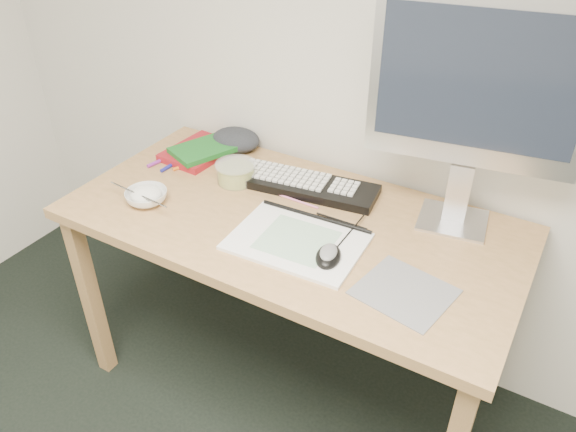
% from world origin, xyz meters
% --- Properties ---
extents(desk, '(1.40, 0.70, 0.75)m').
position_xyz_m(desk, '(-0.23, 1.43, 0.67)').
color(desk, tan).
rests_on(desk, ground).
extents(mousepad, '(0.26, 0.24, 0.00)m').
position_xyz_m(mousepad, '(0.19, 1.28, 0.75)').
color(mousepad, slate).
rests_on(mousepad, desk).
extents(sketchpad, '(0.39, 0.28, 0.01)m').
position_xyz_m(sketchpad, '(-0.15, 1.33, 0.76)').
color(sketchpad, white).
rests_on(sketchpad, desk).
extents(keyboard, '(0.50, 0.22, 0.03)m').
position_xyz_m(keyboard, '(-0.27, 1.60, 0.76)').
color(keyboard, black).
rests_on(keyboard, desk).
extents(monitor, '(0.58, 0.21, 0.67)m').
position_xyz_m(monitor, '(0.21, 1.66, 1.17)').
color(monitor, silver).
rests_on(monitor, desk).
extents(mouse, '(0.10, 0.12, 0.04)m').
position_xyz_m(mouse, '(-0.03, 1.30, 0.78)').
color(mouse, black).
rests_on(mouse, sketchpad).
extents(rice_bowl, '(0.14, 0.14, 0.04)m').
position_xyz_m(rice_bowl, '(-0.67, 1.27, 0.77)').
color(rice_bowl, white).
rests_on(rice_bowl, desk).
extents(chopsticks, '(0.24, 0.04, 0.02)m').
position_xyz_m(chopsticks, '(-0.67, 1.24, 0.79)').
color(chopsticks, silver).
rests_on(chopsticks, rice_bowl).
extents(fruit_tub, '(0.14, 0.14, 0.07)m').
position_xyz_m(fruit_tub, '(-0.50, 1.53, 0.78)').
color(fruit_tub, gold).
rests_on(fruit_tub, desk).
extents(book_red, '(0.20, 0.26, 0.02)m').
position_xyz_m(book_red, '(-0.73, 1.62, 0.76)').
color(book_red, maroon).
rests_on(book_red, desk).
extents(book_green, '(0.22, 0.25, 0.02)m').
position_xyz_m(book_green, '(-0.70, 1.60, 0.78)').
color(book_green, '#186220').
rests_on(book_green, book_red).
extents(cloth_lump, '(0.17, 0.14, 0.06)m').
position_xyz_m(cloth_lump, '(-0.64, 1.73, 0.78)').
color(cloth_lump, '#282930').
rests_on(cloth_lump, desk).
extents(pencil_pink, '(0.18, 0.01, 0.01)m').
position_xyz_m(pencil_pink, '(-0.27, 1.52, 0.75)').
color(pencil_pink, pink).
rests_on(pencil_pink, desk).
extents(pencil_tan, '(0.17, 0.11, 0.01)m').
position_xyz_m(pencil_tan, '(-0.16, 1.42, 0.75)').
color(pencil_tan, tan).
rests_on(pencil_tan, desk).
extents(pencil_black, '(0.17, 0.01, 0.01)m').
position_xyz_m(pencil_black, '(-0.08, 1.49, 0.75)').
color(pencil_black, black).
rests_on(pencil_black, desk).
extents(marker_blue, '(0.02, 0.14, 0.01)m').
position_xyz_m(marker_blue, '(-0.75, 1.51, 0.76)').
color(marker_blue, '#1B1E93').
rests_on(marker_blue, desk).
extents(marker_orange, '(0.05, 0.12, 0.01)m').
position_xyz_m(marker_orange, '(-0.71, 1.53, 0.76)').
color(marker_orange, orange).
rests_on(marker_orange, desk).
extents(marker_purple, '(0.04, 0.14, 0.01)m').
position_xyz_m(marker_purple, '(-0.81, 1.52, 0.76)').
color(marker_purple, purple).
rests_on(marker_purple, desk).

